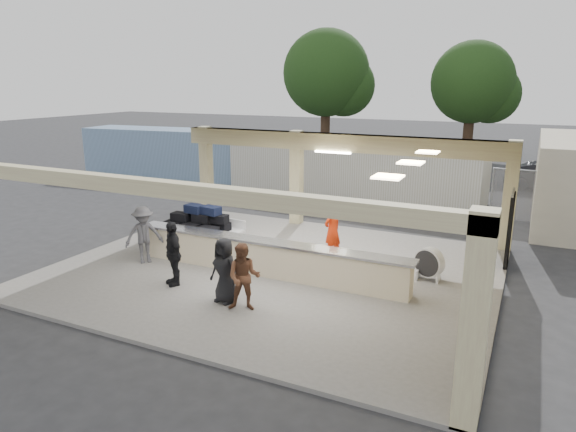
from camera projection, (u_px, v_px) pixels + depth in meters
The scene contains 15 objects.
ground at pixel (274, 272), 14.67m from camera, with size 120.00×120.00×0.00m, color #29292B.
pavilion at pixel (291, 222), 14.82m from camera, with size 12.01×10.00×3.55m.
baggage_counter at pixel (266, 257), 14.09m from camera, with size 8.20×0.58×0.98m.
luggage_cart at pixel (200, 226), 16.12m from camera, with size 2.59×1.74×1.44m.
drum_fan at pixel (429, 263), 13.69m from camera, with size 0.85×0.55×0.90m.
baggage_handler at pixel (332, 230), 15.26m from camera, with size 0.64×0.35×1.76m, color red.
passenger_a at pixel (244, 277), 11.82m from camera, with size 0.78×0.34×1.61m, color brown.
passenger_b at pixel (173, 253), 13.30m from camera, with size 1.00×0.36×1.71m, color black.
passenger_c at pixel (144, 235), 14.94m from camera, with size 1.09×0.38×1.69m, color #47464B.
passenger_d at pixel (225, 270), 12.25m from camera, with size 0.78×0.32×1.60m, color black.
car_dark at pixel (549, 177), 25.39m from camera, with size 1.45×4.11×1.37m, color black.
container_white at pixel (351, 168), 24.17m from camera, with size 12.14×2.43×2.63m, color silver.
container_blue at pixel (172, 153), 29.08m from camera, with size 10.27×2.46×2.67m, color #7E9FCA.
tree_left at pixel (331, 77), 37.52m from camera, with size 6.60×6.30×9.00m.
tree_mid at pixel (477, 86), 35.24m from camera, with size 6.00×5.60×8.00m.
Camera 1 is at (6.32, -12.26, 5.28)m, focal length 32.00 mm.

